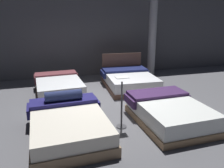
% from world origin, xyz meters
% --- Properties ---
extents(ground_plane, '(18.00, 18.00, 0.02)m').
position_xyz_m(ground_plane, '(0.00, 0.00, -0.01)').
color(ground_plane, '#5B5B60').
extents(showroom_back_wall, '(18.00, 0.06, 3.50)m').
position_xyz_m(showroom_back_wall, '(0.00, 3.45, 1.75)').
color(showroom_back_wall, '#47474C').
rests_on(showroom_back_wall, ground_plane).
extents(bed_0, '(1.70, 2.20, 0.79)m').
position_xyz_m(bed_0, '(-1.20, -1.47, 0.26)').
color(bed_0, '#8D7153').
rests_on(bed_0, ground_plane).
extents(bed_1, '(1.60, 2.09, 0.57)m').
position_xyz_m(bed_1, '(1.17, -1.51, 0.26)').
color(bed_1, '#967451').
rests_on(bed_1, ground_plane).
extents(bed_2, '(1.56, 2.19, 0.54)m').
position_xyz_m(bed_2, '(-1.23, 1.30, 0.25)').
color(bed_2, '#937049').
rests_on(bed_2, ground_plane).
extents(bed_3, '(1.79, 2.22, 1.06)m').
position_xyz_m(bed_3, '(1.20, 1.34, 0.26)').
color(bed_3, brown).
rests_on(bed_3, ground_plane).
extents(price_sign, '(0.28, 0.24, 1.19)m').
position_xyz_m(price_sign, '(0.00, -1.43, 0.47)').
color(price_sign, '#3F3F44').
rests_on(price_sign, ground_plane).
extents(support_pillar, '(0.31, 0.31, 3.50)m').
position_xyz_m(support_pillar, '(2.68, 2.69, 1.75)').
color(support_pillar, '#99999E').
rests_on(support_pillar, ground_plane).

